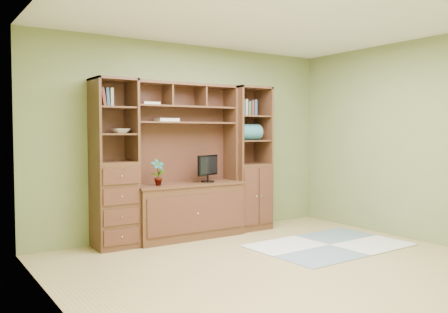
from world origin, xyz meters
TOP-DOWN VIEW (x-y plane):
  - room at (0.00, 0.00)m, footprint 4.60×4.10m
  - center_hutch at (-0.16, 1.73)m, footprint 1.54×0.53m
  - left_tower at (-1.16, 1.77)m, footprint 0.50×0.45m
  - right_tower at (0.86, 1.77)m, footprint 0.55×0.45m
  - rug at (1.08, 0.39)m, footprint 1.90×1.31m
  - monitor at (0.12, 1.70)m, footprint 0.45×0.32m
  - orchid at (-0.62, 1.70)m, footprint 0.18×0.12m
  - magazines at (-0.43, 1.82)m, footprint 0.28×0.20m
  - bowl at (-1.08, 1.77)m, footprint 0.22×0.22m
  - blanket_teal at (0.79, 1.73)m, footprint 0.39×0.23m
  - blanket_red at (1.02, 1.85)m, footprint 0.40×0.22m

SIDE VIEW (x-z plane):
  - rug at x=1.08m, z-range 0.00..0.01m
  - orchid at x=-0.62m, z-range 0.73..1.07m
  - monitor at x=0.12m, z-range 0.73..1.23m
  - center_hutch at x=-0.16m, z-range 0.00..2.05m
  - left_tower at x=-1.16m, z-range 0.00..2.05m
  - right_tower at x=0.86m, z-range 0.00..2.05m
  - room at x=0.00m, z-range -0.02..2.62m
  - blanket_red at x=1.02m, z-range 1.29..1.51m
  - blanket_teal at x=0.79m, z-range 1.29..1.52m
  - bowl at x=-1.08m, z-range 1.39..1.44m
  - magazines at x=-0.43m, z-range 1.54..1.58m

